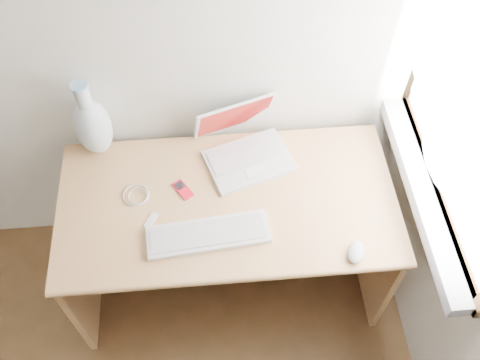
{
  "coord_description": "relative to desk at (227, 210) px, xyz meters",
  "views": [
    {
      "loc": [
        0.91,
        0.24,
        2.46
      ],
      "look_at": [
        1.0,
        1.35,
        0.87
      ],
      "focal_mm": 40.0,
      "sensor_mm": 36.0,
      "label": 1
    }
  ],
  "objects": [
    {
      "name": "window",
      "position": [
        0.76,
        -0.16,
        0.77
      ],
      "size": [
        0.11,
        0.99,
        1.1
      ],
      "color": "white",
      "rests_on": "right_wall"
    },
    {
      "name": "desk",
      "position": [
        0.0,
        0.0,
        0.0
      ],
      "size": [
        1.33,
        0.67,
        0.7
      ],
      "color": "tan",
      "rests_on": "floor"
    },
    {
      "name": "laptop",
      "position": [
        0.1,
        0.14,
        0.25
      ],
      "size": [
        0.39,
        0.37,
        0.23
      ],
      "rotation": [
        0.0,
        0.0,
        0.32
      ],
      "color": "white",
      "rests_on": "desk"
    },
    {
      "name": "external_keyboard",
      "position": [
        -0.08,
        -0.23,
        0.21
      ],
      "size": [
        0.47,
        0.18,
        0.02
      ],
      "rotation": [
        0.0,
        0.0,
        0.09
      ],
      "color": "white",
      "rests_on": "desk"
    },
    {
      "name": "mouse",
      "position": [
        0.45,
        -0.36,
        0.22
      ],
      "size": [
        0.09,
        0.11,
        0.03
      ],
      "primitive_type": "ellipsoid",
      "rotation": [
        0.0,
        0.0,
        -0.42
      ],
      "color": "white",
      "rests_on": "desk"
    },
    {
      "name": "ipod",
      "position": [
        -0.17,
        -0.02,
        0.2
      ],
      "size": [
        0.09,
        0.1,
        0.01
      ],
      "rotation": [
        0.0,
        0.0,
        0.57
      ],
      "color": "red",
      "rests_on": "desk"
    },
    {
      "name": "cable_coil",
      "position": [
        -0.36,
        -0.03,
        0.2
      ],
      "size": [
        0.13,
        0.13,
        0.01
      ],
      "primitive_type": "torus",
      "rotation": [
        0.0,
        0.0,
        -0.25
      ],
      "color": "white",
      "rests_on": "desk"
    },
    {
      "name": "remote",
      "position": [
        -0.3,
        -0.15,
        0.2
      ],
      "size": [
        0.06,
        0.08,
        0.01
      ],
      "primitive_type": "cube",
      "rotation": [
        0.0,
        0.0,
        -0.51
      ],
      "color": "white",
      "rests_on": "desk"
    },
    {
      "name": "vase",
      "position": [
        -0.51,
        0.22,
        0.35
      ],
      "size": [
        0.15,
        0.15,
        0.37
      ],
      "color": "silver",
      "rests_on": "desk"
    }
  ]
}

